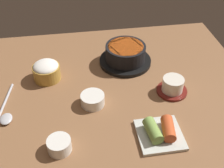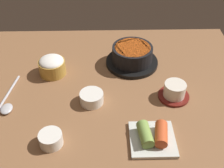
# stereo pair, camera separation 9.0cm
# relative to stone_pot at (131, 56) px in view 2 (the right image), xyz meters

# --- Properties ---
(dining_table) EXTENTS (1.00, 0.76, 0.02)m
(dining_table) POSITION_rel_stone_pot_xyz_m (-0.09, -0.13, -0.04)
(dining_table) COLOR brown
(dining_table) RESTS_ON ground
(stone_pot) EXTENTS (0.19, 0.19, 0.07)m
(stone_pot) POSITION_rel_stone_pot_xyz_m (0.00, 0.00, 0.00)
(stone_pot) COLOR black
(stone_pot) RESTS_ON dining_table
(rice_bowl) EXTENTS (0.09, 0.09, 0.07)m
(rice_bowl) POSITION_rel_stone_pot_xyz_m (-0.28, -0.05, -0.00)
(rice_bowl) COLOR #B78C38
(rice_bowl) RESTS_ON dining_table
(tea_cup_with_saucer) EXTENTS (0.10, 0.10, 0.05)m
(tea_cup_with_saucer) POSITION_rel_stone_pot_xyz_m (0.12, -0.18, -0.01)
(tea_cup_with_saucer) COLOR maroon
(tea_cup_with_saucer) RESTS_ON dining_table
(banchan_cup_center) EXTENTS (0.07, 0.07, 0.04)m
(banchan_cup_center) POSITION_rel_stone_pot_xyz_m (-0.14, -0.20, -0.02)
(banchan_cup_center) COLOR white
(banchan_cup_center) RESTS_ON dining_table
(kimchi_plate) EXTENTS (0.12, 0.12, 0.04)m
(kimchi_plate) POSITION_rel_stone_pot_xyz_m (0.03, -0.36, -0.02)
(kimchi_plate) COLOR silver
(kimchi_plate) RESTS_ON dining_table
(side_bowl_near) EXTENTS (0.06, 0.06, 0.04)m
(side_bowl_near) POSITION_rel_stone_pot_xyz_m (-0.24, -0.36, -0.01)
(side_bowl_near) COLOR white
(side_bowl_near) RESTS_ON dining_table
(spoon) EXTENTS (0.05, 0.18, 0.01)m
(spoon) POSITION_rel_stone_pot_xyz_m (-0.40, -0.21, -0.03)
(spoon) COLOR #B7B7BC
(spoon) RESTS_ON dining_table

